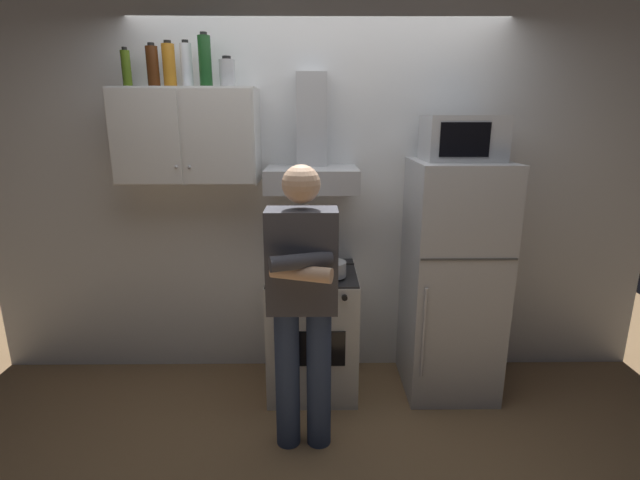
{
  "coord_description": "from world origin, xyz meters",
  "views": [
    {
      "loc": [
        -0.03,
        -2.71,
        1.88
      ],
      "look_at": [
        0.0,
        0.0,
        1.15
      ],
      "focal_mm": 26.01,
      "sensor_mm": 36.0,
      "label": 1
    }
  ],
  "objects_px": {
    "stove_oven": "(312,330)",
    "microwave": "(462,138)",
    "upper_cabinet": "(188,136)",
    "refrigerator": "(452,280)",
    "bottle_liquor_amber": "(169,65)",
    "cooking_pot": "(332,269)",
    "bottle_rum_dark": "(153,66)",
    "bottle_olive_oil": "(126,69)",
    "bottle_canister_steel": "(227,73)",
    "person_standing": "(302,301)",
    "bottle_wine_green": "(205,61)",
    "range_hood": "(312,160)",
    "bottle_vodka_clear": "(187,65)"
  },
  "relations": [
    {
      "from": "stove_oven",
      "to": "microwave",
      "type": "bearing_deg",
      "value": 1.15
    },
    {
      "from": "bottle_wine_green",
      "to": "bottle_canister_steel",
      "type": "bearing_deg",
      "value": -0.17
    },
    {
      "from": "person_standing",
      "to": "bottle_rum_dark",
      "type": "relative_size",
      "value": 6.27
    },
    {
      "from": "bottle_vodka_clear",
      "to": "bottle_rum_dark",
      "type": "bearing_deg",
      "value": -172.29
    },
    {
      "from": "bottle_canister_steel",
      "to": "bottle_liquor_amber",
      "type": "height_order",
      "value": "bottle_liquor_amber"
    },
    {
      "from": "person_standing",
      "to": "bottle_rum_dark",
      "type": "height_order",
      "value": "bottle_rum_dark"
    },
    {
      "from": "person_standing",
      "to": "bottle_wine_green",
      "type": "relative_size",
      "value": 5.04
    },
    {
      "from": "bottle_canister_steel",
      "to": "cooking_pot",
      "type": "bearing_deg",
      "value": -20.82
    },
    {
      "from": "cooking_pot",
      "to": "bottle_rum_dark",
      "type": "xyz_separation_m",
      "value": [
        -1.12,
        0.24,
        1.25
      ]
    },
    {
      "from": "stove_oven",
      "to": "bottle_olive_oil",
      "type": "distance_m",
      "value": 2.09
    },
    {
      "from": "stove_oven",
      "to": "bottle_olive_oil",
      "type": "xyz_separation_m",
      "value": [
        -1.16,
        0.15,
        1.73
      ]
    },
    {
      "from": "bottle_olive_oil",
      "to": "bottle_vodka_clear",
      "type": "xyz_separation_m",
      "value": [
        0.38,
        0.0,
        0.02
      ]
    },
    {
      "from": "upper_cabinet",
      "to": "bottle_vodka_clear",
      "type": "relative_size",
      "value": 3.19
    },
    {
      "from": "stove_oven",
      "to": "person_standing",
      "type": "bearing_deg",
      "value": -94.72
    },
    {
      "from": "cooking_pot",
      "to": "bottle_canister_steel",
      "type": "height_order",
      "value": "bottle_canister_steel"
    },
    {
      "from": "microwave",
      "to": "cooking_pot",
      "type": "bearing_deg",
      "value": -170.43
    },
    {
      "from": "bottle_wine_green",
      "to": "person_standing",
      "type": "bearing_deg",
      "value": -50.22
    },
    {
      "from": "range_hood",
      "to": "bottle_liquor_amber",
      "type": "relative_size",
      "value": 2.7
    },
    {
      "from": "microwave",
      "to": "range_hood",
      "type": "bearing_deg",
      "value": 173.54
    },
    {
      "from": "person_standing",
      "to": "cooking_pot",
      "type": "xyz_separation_m",
      "value": [
        0.18,
        0.49,
        0.02
      ]
    },
    {
      "from": "bottle_liquor_amber",
      "to": "stove_oven",
      "type": "bearing_deg",
      "value": -8.86
    },
    {
      "from": "microwave",
      "to": "bottle_rum_dark",
      "type": "bearing_deg",
      "value": 176.98
    },
    {
      "from": "upper_cabinet",
      "to": "bottle_olive_oil",
      "type": "distance_m",
      "value": 0.55
    },
    {
      "from": "stove_oven",
      "to": "bottle_canister_steel",
      "type": "bearing_deg",
      "value": 166.03
    },
    {
      "from": "refrigerator",
      "to": "microwave",
      "type": "relative_size",
      "value": 3.33
    },
    {
      "from": "upper_cabinet",
      "to": "stove_oven",
      "type": "distance_m",
      "value": 1.55
    },
    {
      "from": "bottle_olive_oil",
      "to": "bottle_rum_dark",
      "type": "distance_m",
      "value": 0.18
    },
    {
      "from": "bottle_liquor_amber",
      "to": "bottle_olive_oil",
      "type": "bearing_deg",
      "value": 178.2
    },
    {
      "from": "refrigerator",
      "to": "bottle_liquor_amber",
      "type": "distance_m",
      "value": 2.31
    },
    {
      "from": "upper_cabinet",
      "to": "stove_oven",
      "type": "bearing_deg",
      "value": -8.9
    },
    {
      "from": "upper_cabinet",
      "to": "bottle_canister_steel",
      "type": "relative_size",
      "value": 4.82
    },
    {
      "from": "refrigerator",
      "to": "bottle_rum_dark",
      "type": "relative_size",
      "value": 6.11
    },
    {
      "from": "range_hood",
      "to": "person_standing",
      "type": "relative_size",
      "value": 0.46
    },
    {
      "from": "bottle_canister_steel",
      "to": "bottle_rum_dark",
      "type": "xyz_separation_m",
      "value": [
        -0.46,
        -0.01,
        0.04
      ]
    },
    {
      "from": "cooking_pot",
      "to": "bottle_canister_steel",
      "type": "relative_size",
      "value": 1.51
    },
    {
      "from": "bottle_vodka_clear",
      "to": "bottle_liquor_amber",
      "type": "height_order",
      "value": "bottle_vodka_clear"
    },
    {
      "from": "upper_cabinet",
      "to": "person_standing",
      "type": "relative_size",
      "value": 0.55
    },
    {
      "from": "range_hood",
      "to": "microwave",
      "type": "xyz_separation_m",
      "value": [
        0.95,
        -0.11,
        0.14
      ]
    },
    {
      "from": "refrigerator",
      "to": "cooking_pot",
      "type": "xyz_separation_m",
      "value": [
        -0.82,
        -0.12,
        0.12
      ]
    },
    {
      "from": "stove_oven",
      "to": "bottle_liquor_amber",
      "type": "height_order",
      "value": "bottle_liquor_amber"
    },
    {
      "from": "refrigerator",
      "to": "bottle_rum_dark",
      "type": "xyz_separation_m",
      "value": [
        -1.94,
        0.12,
        1.37
      ]
    },
    {
      "from": "stove_oven",
      "to": "bottle_canister_steel",
      "type": "xyz_separation_m",
      "value": [
        -0.53,
        0.13,
        1.7
      ]
    },
    {
      "from": "bottle_liquor_amber",
      "to": "person_standing",
      "type": "bearing_deg",
      "value": -41.48
    },
    {
      "from": "bottle_canister_steel",
      "to": "bottle_rum_dark",
      "type": "relative_size",
      "value": 0.71
    },
    {
      "from": "upper_cabinet",
      "to": "microwave",
      "type": "distance_m",
      "value": 1.75
    },
    {
      "from": "refrigerator",
      "to": "range_hood",
      "type": "bearing_deg",
      "value": 172.45
    },
    {
      "from": "range_hood",
      "to": "upper_cabinet",
      "type": "bearing_deg",
      "value": -179.91
    },
    {
      "from": "bottle_rum_dark",
      "to": "bottle_wine_green",
      "type": "height_order",
      "value": "bottle_wine_green"
    },
    {
      "from": "stove_oven",
      "to": "bottle_wine_green",
      "type": "height_order",
      "value": "bottle_wine_green"
    },
    {
      "from": "bottle_canister_steel",
      "to": "bottle_wine_green",
      "type": "height_order",
      "value": "bottle_wine_green"
    }
  ]
}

